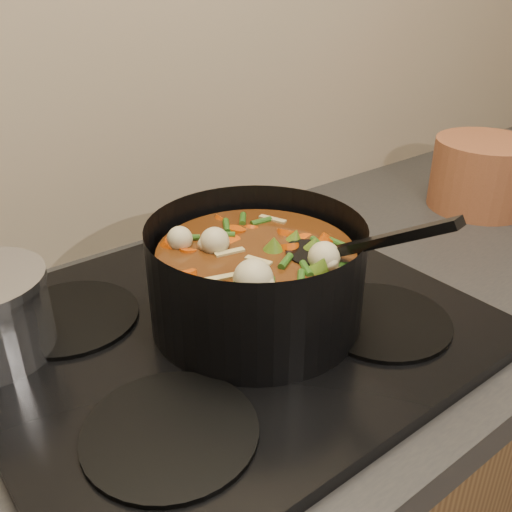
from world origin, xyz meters
TOP-DOWN VIEW (x-y plane):
  - stovetop at (0.00, 1.93)m, footprint 0.62×0.54m
  - stockpot at (0.03, 1.91)m, footprint 0.28×0.36m
  - terracotta_crock at (0.65, 1.97)m, footprint 0.24×0.24m

SIDE VIEW (x-z plane):
  - stovetop at x=0.00m, z-range 0.91..0.93m
  - terracotta_crock at x=0.65m, z-range 0.91..1.05m
  - stockpot at x=0.03m, z-range 0.89..1.09m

